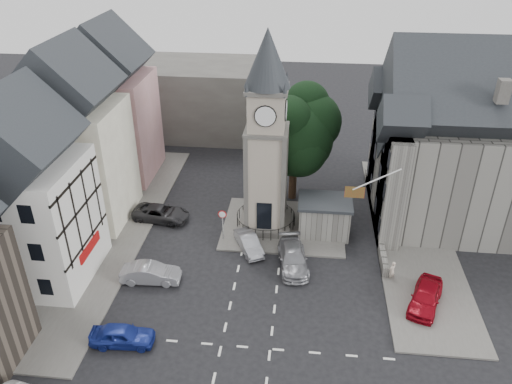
# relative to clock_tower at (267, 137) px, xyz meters

# --- Properties ---
(ground) EXTENTS (120.00, 120.00, 0.00)m
(ground) POSITION_rel_clock_tower_xyz_m (0.00, -7.99, -8.12)
(ground) COLOR black
(ground) RESTS_ON ground
(pavement_west) EXTENTS (6.00, 30.00, 0.14)m
(pavement_west) POSITION_rel_clock_tower_xyz_m (-12.50, -1.99, -8.05)
(pavement_west) COLOR #595651
(pavement_west) RESTS_ON ground
(pavement_east) EXTENTS (6.00, 26.00, 0.14)m
(pavement_east) POSITION_rel_clock_tower_xyz_m (12.00, 0.01, -8.05)
(pavement_east) COLOR #595651
(pavement_east) RESTS_ON ground
(central_island) EXTENTS (10.00, 8.00, 0.16)m
(central_island) POSITION_rel_clock_tower_xyz_m (1.50, 0.01, -8.04)
(central_island) COLOR #595651
(central_island) RESTS_ON ground
(road_markings) EXTENTS (20.00, 8.00, 0.01)m
(road_markings) POSITION_rel_clock_tower_xyz_m (0.00, -13.49, -8.12)
(road_markings) COLOR silver
(road_markings) RESTS_ON ground
(clock_tower) EXTENTS (4.86, 4.86, 16.25)m
(clock_tower) POSITION_rel_clock_tower_xyz_m (0.00, 0.00, 0.00)
(clock_tower) COLOR #4C4944
(clock_tower) RESTS_ON ground
(stone_shelter) EXTENTS (4.30, 3.30, 3.08)m
(stone_shelter) POSITION_rel_clock_tower_xyz_m (4.80, -0.49, -6.57)
(stone_shelter) COLOR #585651
(stone_shelter) RESTS_ON ground
(town_tree) EXTENTS (7.20, 7.20, 10.80)m
(town_tree) POSITION_rel_clock_tower_xyz_m (2.00, 5.01, -1.15)
(town_tree) COLOR black
(town_tree) RESTS_ON ground
(warning_sign_post) EXTENTS (0.70, 0.19, 2.85)m
(warning_sign_post) POSITION_rel_clock_tower_xyz_m (-3.20, -2.56, -6.09)
(warning_sign_post) COLOR black
(warning_sign_post) RESTS_ON ground
(terrace_pink) EXTENTS (8.10, 7.60, 12.80)m
(terrace_pink) POSITION_rel_clock_tower_xyz_m (-15.50, 8.01, -1.54)
(terrace_pink) COLOR tan
(terrace_pink) RESTS_ON ground
(terrace_cream) EXTENTS (8.10, 7.60, 12.80)m
(terrace_cream) POSITION_rel_clock_tower_xyz_m (-15.50, 0.01, -1.54)
(terrace_cream) COLOR beige
(terrace_cream) RESTS_ON ground
(terrace_tudor) EXTENTS (8.10, 7.60, 12.00)m
(terrace_tudor) POSITION_rel_clock_tower_xyz_m (-15.50, -7.99, -1.93)
(terrace_tudor) COLOR silver
(terrace_tudor) RESTS_ON ground
(backdrop_west) EXTENTS (20.00, 10.00, 8.00)m
(backdrop_west) POSITION_rel_clock_tower_xyz_m (-12.00, 20.01, -4.12)
(backdrop_west) COLOR #4C4944
(backdrop_west) RESTS_ON ground
(east_building) EXTENTS (14.40, 11.40, 12.60)m
(east_building) POSITION_rel_clock_tower_xyz_m (15.59, 3.01, -1.86)
(east_building) COLOR #585651
(east_building) RESTS_ON ground
(east_boundary_wall) EXTENTS (0.40, 16.00, 0.90)m
(east_boundary_wall) POSITION_rel_clock_tower_xyz_m (9.20, 2.01, -7.67)
(east_boundary_wall) COLOR #585651
(east_boundary_wall) RESTS_ON ground
(flagpole) EXTENTS (3.68, 0.10, 2.74)m
(flagpole) POSITION_rel_clock_tower_xyz_m (8.00, -3.99, -1.12)
(flagpole) COLOR white
(flagpole) RESTS_ON ground
(car_west_blue) EXTENTS (4.03, 1.84, 1.34)m
(car_west_blue) POSITION_rel_clock_tower_xyz_m (-7.50, -13.99, -7.45)
(car_west_blue) COLOR navy
(car_west_blue) RESTS_ON ground
(car_west_silver) EXTENTS (4.32, 1.73, 1.39)m
(car_west_silver) POSITION_rel_clock_tower_xyz_m (-7.50, -8.06, -7.42)
(car_west_silver) COLOR #9899A0
(car_west_silver) RESTS_ON ground
(car_west_grey) EXTENTS (5.02, 2.73, 1.33)m
(car_west_grey) POSITION_rel_clock_tower_xyz_m (-8.97, -0.08, -7.45)
(car_west_grey) COLOR #272729
(car_west_grey) RESTS_ON ground
(car_island_silver) EXTENTS (2.87, 3.97, 1.24)m
(car_island_silver) POSITION_rel_clock_tower_xyz_m (-1.00, -3.54, -7.50)
(car_island_silver) COLOR #919299
(car_island_silver) RESTS_ON ground
(car_island_east) EXTENTS (2.78, 5.20, 1.43)m
(car_island_east) POSITION_rel_clock_tower_xyz_m (2.50, -5.17, -7.40)
(car_island_east) COLOR gray
(car_island_east) RESTS_ON ground
(car_east_red) EXTENTS (3.26, 4.78, 1.51)m
(car_east_red) POSITION_rel_clock_tower_xyz_m (11.50, -8.53, -7.37)
(car_east_red) COLOR maroon
(car_east_red) RESTS_ON ground
(pedestrian) EXTENTS (0.67, 0.64, 1.53)m
(pedestrian) POSITION_rel_clock_tower_xyz_m (9.61, -5.99, -7.35)
(pedestrian) COLOR beige
(pedestrian) RESTS_ON ground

